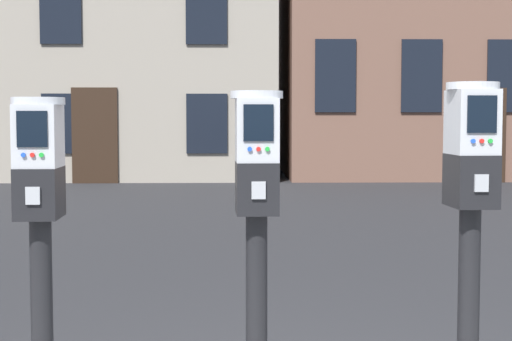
# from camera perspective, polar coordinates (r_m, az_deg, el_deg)

# --- Properties ---
(parking_meter_near_kerb) EXTENTS (0.22, 0.26, 1.39)m
(parking_meter_near_kerb) POSITION_cam_1_polar(r_m,az_deg,el_deg) (3.34, -15.41, -2.30)
(parking_meter_near_kerb) COLOR black
(parking_meter_near_kerb) RESTS_ON sidewalk_slab
(parking_meter_twin_adjacent) EXTENTS (0.22, 0.26, 1.42)m
(parking_meter_twin_adjacent) POSITION_cam_1_polar(r_m,az_deg,el_deg) (3.24, 0.04, -2.03)
(parking_meter_twin_adjacent) COLOR black
(parking_meter_twin_adjacent) RESTS_ON sidewalk_slab
(parking_meter_end_of_row) EXTENTS (0.22, 0.26, 1.45)m
(parking_meter_end_of_row) POSITION_cam_1_polar(r_m,az_deg,el_deg) (3.38, 15.31, -1.50)
(parking_meter_end_of_row) COLOR black
(parking_meter_end_of_row) RESTS_ON sidewalk_slab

